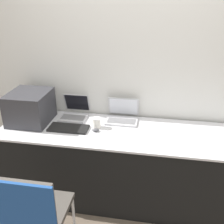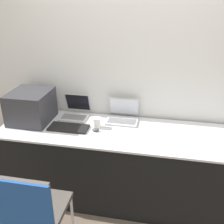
# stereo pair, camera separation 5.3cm
# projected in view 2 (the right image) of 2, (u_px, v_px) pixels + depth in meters

# --- Properties ---
(ground_plane) EXTENTS (14.00, 14.00, 0.00)m
(ground_plane) POSITION_uv_depth(u_px,v_px,m) (124.00, 220.00, 2.54)
(ground_plane) COLOR #6B5B4C
(wall_back) EXTENTS (8.00, 0.05, 2.60)m
(wall_back) POSITION_uv_depth(u_px,v_px,m) (137.00, 70.00, 2.66)
(wall_back) COLOR silver
(wall_back) RESTS_ON ground_plane
(table) EXTENTS (2.59, 0.70, 0.79)m
(table) POSITION_uv_depth(u_px,v_px,m) (130.00, 166.00, 2.68)
(table) COLOR black
(table) RESTS_ON ground_plane
(printer) EXTENTS (0.39, 0.42, 0.32)m
(printer) POSITION_uv_depth(u_px,v_px,m) (31.00, 105.00, 2.67)
(printer) COLOR #333338
(printer) RESTS_ON table
(laptop_left) EXTENTS (0.28, 0.30, 0.23)m
(laptop_left) POSITION_uv_depth(u_px,v_px,m) (76.00, 112.00, 2.82)
(laptop_left) COLOR #B7B7BC
(laptop_left) RESTS_ON table
(laptop_right) EXTENTS (0.32, 0.27, 0.22)m
(laptop_right) POSITION_uv_depth(u_px,v_px,m) (123.00, 116.00, 2.73)
(laptop_right) COLOR #B7B7BC
(laptop_right) RESTS_ON table
(external_keyboard) EXTENTS (0.39, 0.18, 0.02)m
(external_keyboard) POSITION_uv_depth(u_px,v_px,m) (69.00, 128.00, 2.58)
(external_keyboard) COLOR black
(external_keyboard) RESTS_ON table
(coffee_cup) EXTENTS (0.08, 0.08, 0.10)m
(coffee_cup) POSITION_uv_depth(u_px,v_px,m) (97.00, 123.00, 2.58)
(coffee_cup) COLOR white
(coffee_cup) RESTS_ON table
(mouse) EXTENTS (0.07, 0.05, 0.03)m
(mouse) POSITION_uv_depth(u_px,v_px,m) (96.00, 130.00, 2.52)
(mouse) COLOR #4C4C51
(mouse) RESTS_ON table
(chair) EXTENTS (0.44, 0.43, 0.91)m
(chair) POSITION_uv_depth(u_px,v_px,m) (31.00, 209.00, 1.90)
(chair) COLOR #4C4742
(chair) RESTS_ON ground_plane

